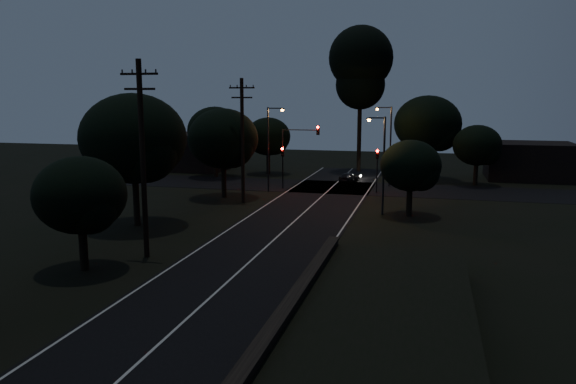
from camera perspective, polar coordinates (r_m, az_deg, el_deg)
The scene contains 22 objects.
road_surface at distance 45.89m, azimuth 2.19°, elevation -1.61°, with size 60.00×70.00×0.03m.
retaining_wall at distance 18.05m, azimuth 7.79°, elevation -18.12°, with size 6.93×26.00×1.60m.
utility_pole_mid at distance 32.01m, azimuth -14.56°, elevation 3.53°, with size 2.20×0.30×11.00m.
utility_pole_far at distance 47.58m, azimuth -4.66°, elevation 5.43°, with size 2.20×0.30×10.50m.
tree_left_b at distance 30.61m, azimuth -20.20°, elevation -0.53°, with size 4.73×4.73×6.01m.
tree_left_c at distance 40.01m, azimuth -15.21°, elevation 5.03°, with size 7.32×7.32×9.25m.
tree_left_d at distance 50.13m, azimuth -6.43°, elevation 5.25°, with size 6.28×6.28×7.97m.
tree_far_nw at distance 65.54m, azimuth -1.90°, elevation 5.55°, with size 5.20×5.20×6.59m.
tree_far_w at distance 63.28m, azimuth -7.28°, elevation 6.11°, with size 6.18×6.18×7.88m.
tree_far_ne at distance 62.82m, azimuth 14.23°, elevation 6.57°, with size 7.20×7.20×9.11m.
tree_far_e at distance 60.19m, azimuth 18.83°, elevation 4.40°, with size 4.85×4.85×6.15m.
tree_right_a at distance 43.14m, azimuth 12.55°, elevation 2.48°, with size 4.56×4.56×5.80m.
tall_pine at distance 68.49m, azimuth 7.39°, elevation 12.51°, with size 7.59×7.59×17.25m.
building_left at distance 71.55m, azimuth -10.08°, elevation 4.10°, with size 10.00×8.00×4.40m, color black.
building_right at distance 67.11m, azimuth 23.32°, elevation 2.92°, with size 9.00×7.00×4.00m, color black.
signal_left at distance 55.04m, azimuth -0.54°, elevation 3.27°, with size 0.28×0.35×4.10m.
signal_right at distance 53.45m, azimuth 9.05°, elevation 2.96°, with size 0.28×0.35×4.10m.
signal_mast at distance 54.49m, azimuth 1.18°, elevation 4.79°, with size 3.70×0.35×6.25m.
streetlight_a at distance 53.15m, azimuth -1.83°, elevation 4.98°, with size 1.66×0.26×8.00m.
streetlight_b at distance 57.20m, azimuth 10.18°, elevation 5.17°, with size 1.66×0.26×8.00m.
streetlight_c at distance 43.29m, azimuth 9.49°, elevation 3.39°, with size 1.46×0.26×7.50m.
car at distance 60.06m, azimuth 6.26°, elevation 1.52°, with size 1.22×3.02×1.03m, color black.
Camera 1 is at (9.38, -12.89, 9.02)m, focal length 35.00 mm.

